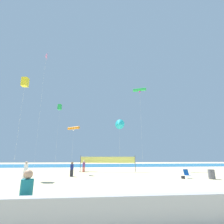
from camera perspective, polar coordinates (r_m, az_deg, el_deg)
ground_plane at (r=15.42m, az=-0.93°, el=-22.60°), size 120.00×120.00×0.00m
ocean_band at (r=48.99m, az=-4.80°, el=-17.15°), size 120.00×20.00×0.01m
boardwalk_ledge at (r=6.00m, az=9.08°, el=-30.11°), size 28.00×0.44×1.01m
mother_figure at (r=6.66m, az=-26.66°, el=-23.63°), size 0.39×0.39×1.71m
toddler_figure at (r=6.59m, az=-21.42°, el=-28.45°), size 0.19×0.19×0.83m
beachgoer_white_shirt at (r=20.59m, az=-26.67°, el=-16.60°), size 0.39×0.39×1.70m
beachgoer_navy_shirt at (r=21.12m, az=-13.16°, el=-17.77°), size 0.37×0.37×1.60m
beachgoer_plum_shirt at (r=27.00m, az=-9.32°, el=-17.17°), size 0.37×0.37×1.64m
folding_beach_chair at (r=20.56m, az=23.51°, el=-18.17°), size 0.52×0.65×0.89m
trash_barrel at (r=20.85m, az=30.08°, el=-17.40°), size 0.64×0.64×0.92m
volleyball_net at (r=27.08m, az=-1.58°, el=-15.73°), size 8.19×2.11×2.40m
beach_handbag at (r=20.03m, az=22.46°, el=-19.35°), size 0.34×0.17×0.27m
kite_pink_delta at (r=37.19m, az=-21.02°, el=16.82°), size 0.69×1.47×21.72m
kite_green_box at (r=34.15m, az=-16.95°, el=1.54°), size 0.68×0.68×11.83m
kite_yellow_box at (r=24.70m, az=-26.84°, el=8.80°), size 0.76×0.76×11.89m
kite_cyan_delta at (r=28.84m, az=2.42°, el=-3.99°), size 1.66×1.25×8.31m
kite_green_tube at (r=34.09m, az=9.14°, el=7.23°), size 2.51×1.54×15.08m
kite_orange_tube at (r=31.51m, az=-12.62°, el=-5.23°), size 2.26×1.81×7.37m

